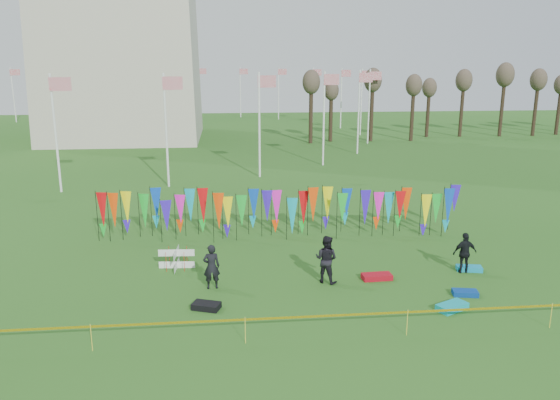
{
  "coord_description": "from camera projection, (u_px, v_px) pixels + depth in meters",
  "views": [
    {
      "loc": [
        -2.63,
        -18.02,
        8.67
      ],
      "look_at": [
        -0.2,
        6.0,
        2.58
      ],
      "focal_mm": 35.0,
      "sensor_mm": 36.0,
      "label": 1
    }
  ],
  "objects": [
    {
      "name": "kite_bag_turquoise",
      "position": [
        452.0,
        307.0,
        19.68
      ],
      "size": [
        1.3,
        1.04,
        0.23
      ],
      "primitive_type": "cube",
      "rotation": [
        0.0,
        0.0,
        0.46
      ],
      "color": "#0CA7B4",
      "rests_on": "ground"
    },
    {
      "name": "kite_bag_teal",
      "position": [
        469.0,
        268.0,
        23.39
      ],
      "size": [
        1.13,
        0.72,
        0.2
      ],
      "primitive_type": "cube",
      "rotation": [
        0.0,
        0.0,
        -0.22
      ],
      "color": "#0E97C4",
      "rests_on": "ground"
    },
    {
      "name": "caution_tape_near",
      "position": [
        305.0,
        318.0,
        17.35
      ],
      "size": [
        26.0,
        0.02,
        0.9
      ],
      "color": "#E4CB04",
      "rests_on": "ground"
    },
    {
      "name": "person_mid",
      "position": [
        326.0,
        259.0,
        21.97
      ],
      "size": [
        1.12,
        1.02,
        1.96
      ],
      "primitive_type": "imported",
      "rotation": [
        0.0,
        0.0,
        2.56
      ],
      "color": "black",
      "rests_on": "ground"
    },
    {
      "name": "flagpole_ring",
      "position": [
        127.0,
        104.0,
        63.73
      ],
      "size": [
        57.4,
        56.16,
        8.0
      ],
      "color": "white",
      "rests_on": "ground"
    },
    {
      "name": "tree_line",
      "position": [
        521.0,
        85.0,
        63.81
      ],
      "size": [
        53.92,
        1.92,
        7.84
      ],
      "color": "#35291A",
      "rests_on": "ground"
    },
    {
      "name": "person_right",
      "position": [
        465.0,
        253.0,
        23.0
      ],
      "size": [
        1.06,
        0.63,
        1.76
      ],
      "primitive_type": "imported",
      "rotation": [
        0.0,
        0.0,
        3.19
      ],
      "color": "black",
      "rests_on": "ground"
    },
    {
      "name": "kite_bag_red",
      "position": [
        377.0,
        277.0,
        22.46
      ],
      "size": [
        1.24,
        0.62,
        0.22
      ],
      "primitive_type": "cube",
      "rotation": [
        0.0,
        0.0,
        0.05
      ],
      "color": "#AE0B1A",
      "rests_on": "ground"
    },
    {
      "name": "person_left",
      "position": [
        212.0,
        267.0,
        21.37
      ],
      "size": [
        0.7,
        0.54,
        1.81
      ],
      "primitive_type": "imported",
      "rotation": [
        0.0,
        0.0,
        3.23
      ],
      "color": "black",
      "rests_on": "ground"
    },
    {
      "name": "kite_bag_blue",
      "position": [
        465.0,
        293.0,
        20.91
      ],
      "size": [
        1.01,
        0.66,
        0.2
      ],
      "primitive_type": "cube",
      "rotation": [
        0.0,
        0.0,
        -0.19
      ],
      "color": "#093993",
      "rests_on": "ground"
    },
    {
      "name": "box_kite",
      "position": [
        177.0,
        259.0,
        23.56
      ],
      "size": [
        0.79,
        0.79,
        0.88
      ],
      "rotation": [
        0.0,
        0.0,
        -0.07
      ],
      "color": "red",
      "rests_on": "ground"
    },
    {
      "name": "ground",
      "position": [
        302.0,
        309.0,
        19.76
      ],
      "size": [
        160.0,
        160.0,
        0.0
      ],
      "primitive_type": "plane",
      "color": "#245718",
      "rests_on": "ground"
    },
    {
      "name": "banner_row",
      "position": [
        284.0,
        208.0,
        27.67
      ],
      "size": [
        18.64,
        0.64,
        2.38
      ],
      "color": "black",
      "rests_on": "ground"
    },
    {
      "name": "kite_bag_black",
      "position": [
        206.0,
        306.0,
        19.75
      ],
      "size": [
        1.12,
        0.88,
        0.23
      ],
      "primitive_type": "cube",
      "rotation": [
        0.0,
        0.0,
        -0.36
      ],
      "color": "black",
      "rests_on": "ground"
    }
  ]
}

